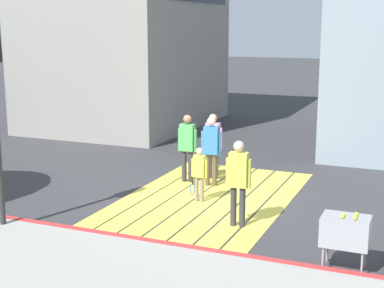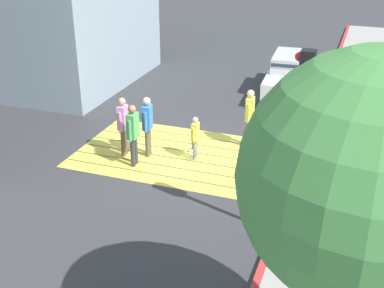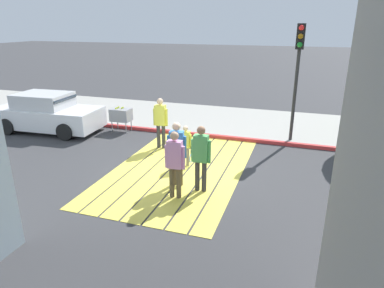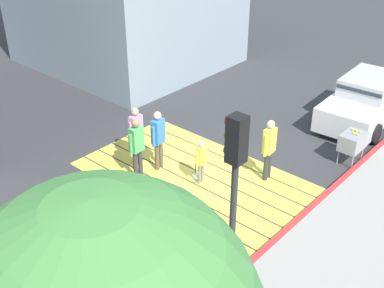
{
  "view_description": "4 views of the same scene",
  "coord_description": "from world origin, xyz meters",
  "views": [
    {
      "loc": [
        -12.28,
        -4.77,
        4.1
      ],
      "look_at": [
        0.39,
        0.58,
        1.22
      ],
      "focal_mm": 53.25,
      "sensor_mm": 36.0,
      "label": 1
    },
    {
      "loc": [
        -4.66,
        12.52,
        6.63
      ],
      "look_at": [
        -0.57,
        1.07,
        0.95
      ],
      "focal_mm": 47.28,
      "sensor_mm": 36.0,
      "label": 2
    },
    {
      "loc": [
        9.05,
        3.42,
        4.28
      ],
      "look_at": [
        -0.4,
        0.28,
        0.71
      ],
      "focal_mm": 31.97,
      "sensor_mm": 36.0,
      "label": 3
    },
    {
      "loc": [
        -7.64,
        8.77,
        7.68
      ],
      "look_at": [
        -0.16,
        0.28,
        1.24
      ],
      "focal_mm": 46.25,
      "sensor_mm": 36.0,
      "label": 4
    }
  ],
  "objects": [
    {
      "name": "ground_plane",
      "position": [
        0.0,
        0.0,
        0.0
      ],
      "size": [
        120.0,
        120.0,
        0.0
      ],
      "primitive_type": "plane",
      "color": "#38383A"
    },
    {
      "name": "crosswalk_stripes",
      "position": [
        0.0,
        -0.0,
        0.01
      ],
      "size": [
        6.4,
        3.8,
        0.01
      ],
      "color": "#EAD64C",
      "rests_on": "ground"
    },
    {
      "name": "sidewalk_west",
      "position": [
        -5.6,
        0.0,
        0.06
      ],
      "size": [
        4.8,
        40.0,
        0.12
      ],
      "primitive_type": "cube",
      "color": "#9E9B93",
      "rests_on": "ground"
    },
    {
      "name": "curb_painted",
      "position": [
        -3.25,
        0.0,
        0.07
      ],
      "size": [
        0.16,
        40.0,
        0.13
      ],
      "primitive_type": "cube",
      "color": "#BC3333",
      "rests_on": "ground"
    },
    {
      "name": "car_parked_near_curb",
      "position": [
        -2.0,
        -6.5,
        0.73
      ],
      "size": [
        2.17,
        4.39,
        1.57
      ],
      "color": "white",
      "rests_on": "ground"
    },
    {
      "name": "traffic_light_corner",
      "position": [
        -3.58,
        3.09,
        3.04
      ],
      "size": [
        0.39,
        0.28,
        4.24
      ],
      "color": "#2D2D2D",
      "rests_on": "ground"
    },
    {
      "name": "tennis_ball_cart",
      "position": [
        -2.9,
        -3.62,
        0.7
      ],
      "size": [
        0.56,
        0.8,
        1.02
      ],
      "color": "#99999E",
      "rests_on": "ground"
    },
    {
      "name": "pedestrian_adult_lead",
      "position": [
        1.17,
        1.04,
        1.06
      ],
      "size": [
        0.25,
        0.53,
        1.81
      ],
      "color": "#333338",
      "rests_on": "ground"
    },
    {
      "name": "pedestrian_adult_trailing",
      "position": [
        -1.56,
        -1.27,
        1.06
      ],
      "size": [
        0.27,
        0.53,
        1.81
      ],
      "color": "#333338",
      "rests_on": "ground"
    },
    {
      "name": "pedestrian_adult_side",
      "position": [
        1.73,
        0.54,
        1.04
      ],
      "size": [
        0.26,
        0.52,
        1.78
      ],
      "color": "brown",
      "rests_on": "ground"
    },
    {
      "name": "pedestrian_teen_behind",
      "position": [
        1.06,
        0.33,
        1.05
      ],
      "size": [
        0.29,
        0.52,
        1.81
      ],
      "color": "brown",
      "rests_on": "ground"
    },
    {
      "name": "pedestrian_child_with_racket",
      "position": [
        -0.32,
        0.1,
        0.74
      ],
      "size": [
        0.28,
        0.4,
        1.31
      ],
      "color": "gray",
      "rests_on": "ground"
    }
  ]
}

